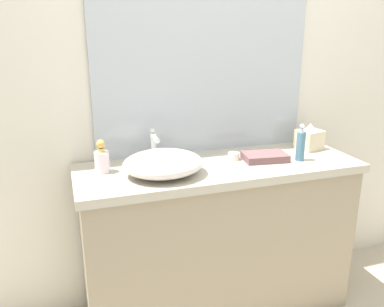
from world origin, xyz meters
The scene contains 10 objects.
bathroom_wall_rear centered at (0.00, 0.73, 1.30)m, with size 6.00×0.06×2.60m, color silver.
vanity_counter centered at (-0.10, 0.44, 0.44)m, with size 1.48×0.51×0.88m.
wall_mirror_panel centered at (-0.10, 0.69, 1.37)m, with size 1.21×0.01×0.98m, color #B2BCC6.
sink_basin centered at (-0.41, 0.38, 0.94)m, with size 0.39×0.34×0.12m, color silver.
faucet centered at (-0.41, 0.57, 0.98)m, with size 0.03×0.12×0.18m.
soap_dispenser centered at (0.33, 0.36, 0.97)m, with size 0.05×0.05×0.20m.
lotion_bottle centered at (-0.69, 0.51, 0.95)m, with size 0.07×0.07×0.17m.
tissue_box centered at (0.50, 0.53, 0.95)m, with size 0.15×0.15×0.15m.
candle_jar centered at (0.00, 0.48, 0.90)m, with size 0.06×0.06×0.04m, color silver.
folded_hand_towel centered at (0.15, 0.42, 0.90)m, with size 0.23×0.15×0.04m, color #775254.
Camera 1 is at (-0.86, -1.39, 1.57)m, focal length 37.73 mm.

